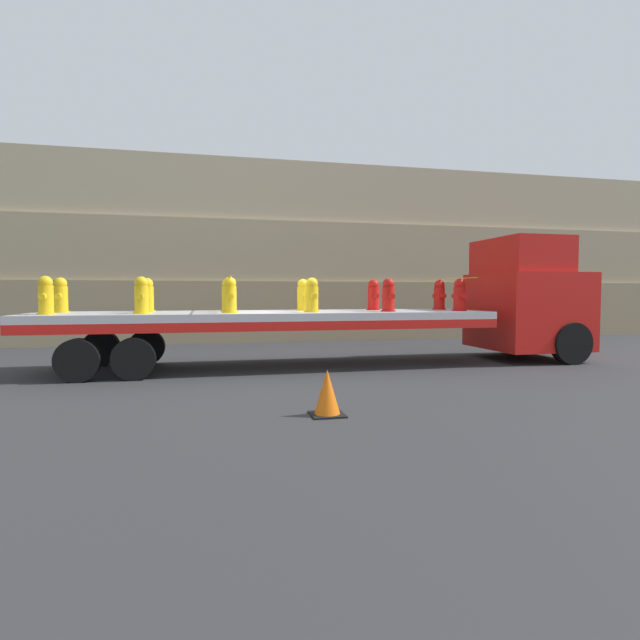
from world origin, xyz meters
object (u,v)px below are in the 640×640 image
(fire_hydrant_yellow_far_0, at_px, (61,296))
(traffic_cone, at_px, (327,393))
(fire_hydrant_yellow_far_1, at_px, (147,296))
(fire_hydrant_red_far_4, at_px, (373,295))
(truck_cab, at_px, (529,300))
(fire_hydrant_yellow_near_1, at_px, (141,296))
(fire_hydrant_yellow_near_3, at_px, (312,296))
(fire_hydrant_yellow_near_0, at_px, (46,296))
(flatbed_trailer, at_px, (246,321))
(fire_hydrant_yellow_far_2, at_px, (228,295))
(fire_hydrant_yellow_near_2, at_px, (230,296))
(fire_hydrant_red_far_5, at_px, (439,295))
(fire_hydrant_red_near_4, at_px, (388,296))
(fire_hydrant_yellow_far_3, at_px, (303,295))
(fire_hydrant_red_near_5, at_px, (459,295))

(fire_hydrant_yellow_far_0, distance_m, traffic_cone, 7.35)
(fire_hydrant_yellow_far_1, distance_m, fire_hydrant_red_far_4, 5.53)
(truck_cab, xyz_separation_m, fire_hydrant_yellow_near_1, (-9.68, -0.54, 0.12))
(fire_hydrant_yellow_near_1, distance_m, fire_hydrant_yellow_far_1, 1.08)
(fire_hydrant_yellow_near_3, bearing_deg, fire_hydrant_yellow_near_0, 180.00)
(flatbed_trailer, relative_size, fire_hydrant_yellow_far_1, 13.24)
(fire_hydrant_yellow_far_2, bearing_deg, truck_cab, -3.94)
(flatbed_trailer, xyz_separation_m, fire_hydrant_yellow_far_1, (-2.23, 0.54, 0.60))
(flatbed_trailer, height_order, fire_hydrant_yellow_near_2, fire_hydrant_yellow_near_2)
(fire_hydrant_red_far_5, bearing_deg, fire_hydrant_red_near_4, -149.64)
(truck_cab, bearing_deg, fire_hydrant_yellow_far_1, 176.81)
(fire_hydrant_red_far_5, bearing_deg, fire_hydrant_yellow_far_1, 180.00)
(flatbed_trailer, relative_size, fire_hydrant_red_near_4, 13.24)
(truck_cab, height_order, fire_hydrant_yellow_near_3, truck_cab)
(fire_hydrant_red_far_5, bearing_deg, fire_hydrant_red_far_4, 180.00)
(fire_hydrant_red_near_4, bearing_deg, fire_hydrant_yellow_far_3, 149.64)
(fire_hydrant_yellow_near_0, height_order, fire_hydrant_red_near_5, same)
(fire_hydrant_yellow_near_2, xyz_separation_m, traffic_cone, (1.16, -4.28, -1.37))
(fire_hydrant_yellow_far_3, xyz_separation_m, fire_hydrant_red_near_5, (3.69, -1.08, 0.00))
(truck_cab, height_order, fire_hydrant_red_near_5, truck_cab)
(fire_hydrant_yellow_far_1, distance_m, fire_hydrant_red_near_4, 5.63)
(fire_hydrant_red_near_4, distance_m, fire_hydrant_red_far_5, 2.14)
(fire_hydrant_yellow_far_1, relative_size, fire_hydrant_red_far_4, 1.00)
(fire_hydrant_red_far_5, bearing_deg, fire_hydrant_yellow_far_3, 180.00)
(fire_hydrant_yellow_near_2, distance_m, fire_hydrant_yellow_far_3, 2.14)
(fire_hydrant_yellow_far_0, xyz_separation_m, traffic_cone, (4.84, -5.36, -1.37))
(flatbed_trailer, xyz_separation_m, fire_hydrant_yellow_near_3, (1.46, -0.54, 0.60))
(fire_hydrant_yellow_far_3, bearing_deg, traffic_cone, -97.30)
(flatbed_trailer, distance_m, fire_hydrant_yellow_far_2, 0.90)
(fire_hydrant_red_far_4, distance_m, fire_hydrant_red_near_5, 2.14)
(fire_hydrant_yellow_far_2, xyz_separation_m, fire_hydrant_red_far_5, (5.53, 0.00, 0.00))
(fire_hydrant_yellow_near_3, bearing_deg, fire_hydrant_yellow_far_1, 163.67)
(fire_hydrant_yellow_far_0, relative_size, traffic_cone, 1.19)
(fire_hydrant_yellow_far_1, bearing_deg, fire_hydrant_yellow_far_3, 0.00)
(fire_hydrant_yellow_far_1, xyz_separation_m, fire_hydrant_red_far_5, (7.37, 0.00, 0.00))
(truck_cab, distance_m, fire_hydrant_yellow_near_0, 11.54)
(fire_hydrant_yellow_far_3, height_order, fire_hydrant_red_far_5, same)
(fire_hydrant_yellow_far_3, bearing_deg, fire_hydrant_red_far_5, 0.00)
(truck_cab, bearing_deg, fire_hydrant_red_far_4, 172.59)
(flatbed_trailer, xyz_separation_m, fire_hydrant_red_far_5, (5.14, 0.54, 0.60))
(flatbed_trailer, distance_m, fire_hydrant_red_near_4, 3.40)
(fire_hydrant_yellow_far_0, relative_size, fire_hydrant_yellow_far_2, 1.00)
(truck_cab, bearing_deg, fire_hydrant_red_near_5, -166.84)
(fire_hydrant_yellow_near_3, height_order, fire_hydrant_red_near_4, same)
(fire_hydrant_red_far_4, bearing_deg, fire_hydrant_yellow_far_1, 180.00)
(fire_hydrant_yellow_near_0, distance_m, traffic_cone, 6.61)
(truck_cab, relative_size, fire_hydrant_yellow_far_0, 4.02)
(fire_hydrant_yellow_far_2, relative_size, fire_hydrant_red_far_4, 1.00)
(flatbed_trailer, distance_m, fire_hydrant_yellow_far_3, 1.66)
(fire_hydrant_yellow_near_3, distance_m, fire_hydrant_red_far_5, 3.84)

